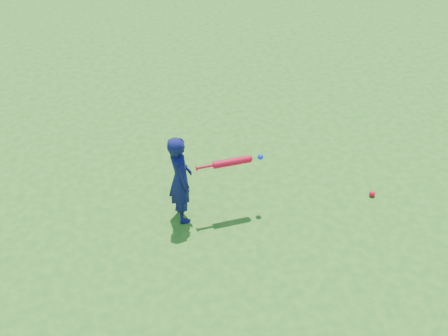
{
  "coord_description": "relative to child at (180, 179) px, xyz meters",
  "views": [
    {
      "loc": [
        -0.05,
        -3.99,
        4.01
      ],
      "look_at": [
        0.81,
        0.31,
        0.6
      ],
      "focal_mm": 40.0,
      "sensor_mm": 36.0,
      "label": 1
    }
  ],
  "objects": [
    {
      "name": "ground_ball_red",
      "position": [
        2.31,
        -0.11,
        -0.51
      ],
      "size": [
        0.07,
        0.07,
        0.07
      ],
      "primitive_type": "sphere",
      "color": "red",
      "rests_on": "ground"
    },
    {
      "name": "ground",
      "position": [
        -0.31,
        -0.27,
        -0.55
      ],
      "size": [
        80.0,
        80.0,
        0.0
      ],
      "primitive_type": "plane",
      "color": "#276618",
      "rests_on": "ground"
    },
    {
      "name": "bat_swing",
      "position": [
        0.6,
        0.0,
        0.15
      ],
      "size": [
        0.77,
        0.13,
        0.09
      ],
      "rotation": [
        0.0,
        0.0,
        0.08
      ],
      "color": "red",
      "rests_on": "ground"
    },
    {
      "name": "child",
      "position": [
        0.0,
        0.0,
        0.0
      ],
      "size": [
        0.31,
        0.43,
        1.1
      ],
      "primitive_type": "imported",
      "rotation": [
        0.0,
        0.0,
        1.7
      ],
      "color": "#10124B",
      "rests_on": "ground"
    }
  ]
}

